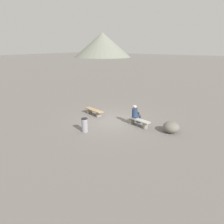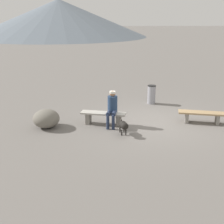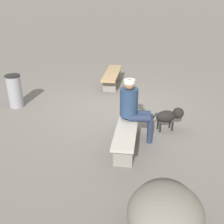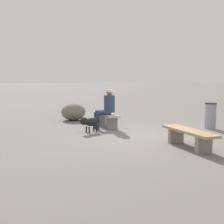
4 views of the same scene
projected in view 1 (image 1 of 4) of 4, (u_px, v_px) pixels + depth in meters
The scene contains 8 objects.
ground at pixel (114, 121), 13.79m from camera, with size 210.00×210.00×0.06m, color slate.
bench_left at pixel (94, 111), 14.75m from camera, with size 1.80×0.79×0.43m.
bench_right at pixel (138, 121), 12.74m from camera, with size 1.71×0.74×0.46m.
seated_person at pixel (136, 113), 12.90m from camera, with size 0.43×0.69×1.29m.
dog at pixel (137, 115), 13.89m from camera, with size 0.33×0.72×0.50m.
trash_bin at pixel (85, 125), 11.86m from camera, with size 0.38×0.38×0.85m.
boulder at pixel (171, 127), 11.80m from camera, with size 0.97×0.95×0.67m, color #6B665B.
distant_peak_2 at pixel (103, 45), 87.22m from camera, with size 25.08×25.08×10.41m, color gray.
Camera 1 is at (7.33, -10.59, 4.94)m, focal length 31.88 mm.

